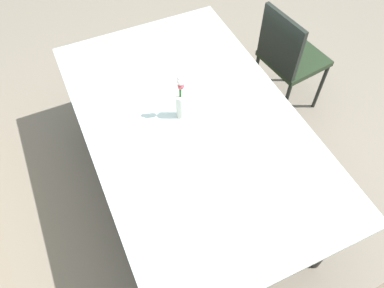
% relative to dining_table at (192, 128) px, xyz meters
% --- Properties ---
extents(ground_plane, '(12.00, 12.00, 0.00)m').
position_rel_dining_table_xyz_m(ground_plane, '(-0.03, 0.09, -0.66)').
color(ground_plane, '#756B5B').
extents(dining_table, '(1.89, 1.16, 0.72)m').
position_rel_dining_table_xyz_m(dining_table, '(0.00, 0.00, 0.00)').
color(dining_table, '#B2C6C1').
rests_on(dining_table, ground).
extents(chair_near_right, '(0.46, 0.46, 0.89)m').
position_rel_dining_table_xyz_m(chair_near_right, '(0.42, -0.96, -0.14)').
color(chair_near_right, '#1F2D1A').
rests_on(chair_near_right, ground).
extents(flower_vase, '(0.05, 0.05, 0.31)m').
position_rel_dining_table_xyz_m(flower_vase, '(0.07, 0.04, 0.18)').
color(flower_vase, silver).
rests_on(flower_vase, dining_table).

